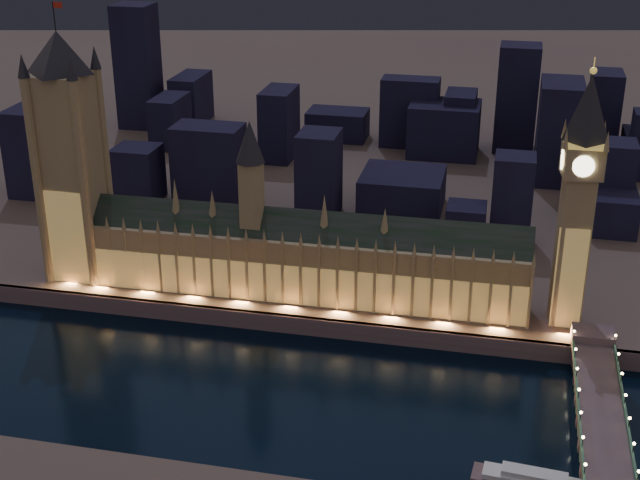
% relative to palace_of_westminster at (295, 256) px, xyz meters
% --- Properties ---
extents(ground_plane, '(2000.00, 2000.00, 0.00)m').
position_rel_palace_of_westminster_xyz_m(ground_plane, '(7.57, -61.75, -26.37)').
color(ground_plane, black).
rests_on(ground_plane, ground).
extents(north_bank, '(2000.00, 960.00, 8.00)m').
position_rel_palace_of_westminster_xyz_m(north_bank, '(7.57, 458.25, -22.37)').
color(north_bank, '#544041').
rests_on(north_bank, ground).
extents(embankment_wall, '(2000.00, 2.50, 8.00)m').
position_rel_palace_of_westminster_xyz_m(embankment_wall, '(7.57, -20.75, -22.37)').
color(embankment_wall, '#564144').
rests_on(embankment_wall, ground).
extents(palace_of_westminster, '(202.00, 22.24, 78.00)m').
position_rel_palace_of_westminster_xyz_m(palace_of_westminster, '(0.00, 0.00, 0.00)').
color(palace_of_westminster, '#8F7058').
rests_on(palace_of_westminster, north_bank).
extents(victoria_tower, '(31.68, 31.68, 123.96)m').
position_rel_palace_of_westminster_xyz_m(victoria_tower, '(-102.43, 0.18, 43.20)').
color(victoria_tower, '#8F7058').
rests_on(victoria_tower, north_bank).
extents(elizabeth_tower, '(18.00, 18.00, 110.49)m').
position_rel_palace_of_westminster_xyz_m(elizabeth_tower, '(115.57, 0.17, 43.26)').
color(elizabeth_tower, '#8F7058').
rests_on(elizabeth_tower, north_bank).
extents(westminster_bridge, '(16.68, 113.00, 15.90)m').
position_rel_palace_of_westminster_xyz_m(westminster_bridge, '(126.37, -65.21, -20.37)').
color(westminster_bridge, '#564144').
rests_on(westminster_bridge, ground).
extents(river_boat, '(40.40, 12.81, 4.50)m').
position_rel_palace_of_westminster_xyz_m(river_boat, '(104.29, -100.43, -24.81)').
color(river_boat, '#564144').
rests_on(river_boat, ground).
extents(city_backdrop, '(451.45, 215.63, 86.19)m').
position_rel_palace_of_westminster_xyz_m(city_backdrop, '(40.49, 185.10, 5.17)').
color(city_backdrop, black).
rests_on(city_backdrop, north_bank).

